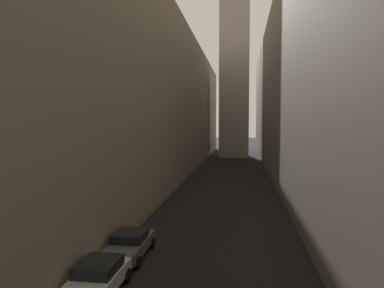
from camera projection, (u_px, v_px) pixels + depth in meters
ground_plane at (228, 183)px, 44.08m from camera, size 264.00×264.00×0.00m
building_block_left at (148, 101)px, 46.90m from camera, size 10.13×108.00×20.47m
building_block_right at (315, 88)px, 43.90m from camera, size 10.08×108.00×23.32m
parked_car_left_third at (98, 277)px, 15.40m from camera, size 2.01×3.91×1.44m
parked_car_left_far at (130, 244)px, 19.76m from camera, size 2.05×4.45×1.38m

